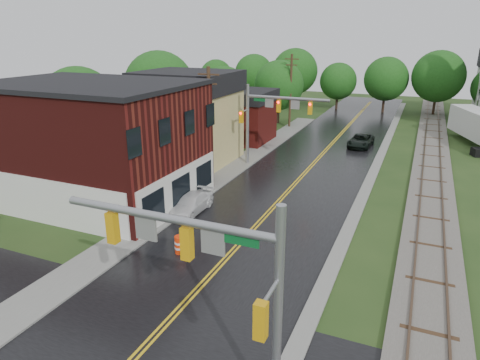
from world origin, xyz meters
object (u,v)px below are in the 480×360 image
Objects in this scene: tree_left_a at (80,107)px; tree_left_b at (160,88)px; utility_pole_c at (291,90)px; suv_dark at (361,141)px; tree_left_c at (225,93)px; traffic_signal_far at (270,112)px; brick_building at (92,142)px; utility_pole_b at (210,122)px; tree_left_e at (280,87)px; pickup_white at (191,204)px; construction_barrel at (180,245)px; traffic_signal_near at (210,264)px.

tree_left_b is (2.00, 10.00, 0.60)m from tree_left_a.
utility_pole_c is 12.49m from suv_dark.
tree_left_b reaches higher than tree_left_c.
brick_building is at bearing -126.92° from traffic_signal_far.
tree_left_e is at bearing 94.90° from utility_pole_b.
construction_barrel is at bearing -66.09° from pickup_white.
tree_left_c is at bearing 111.49° from utility_pole_b.
utility_pole_c is 1.04× the size of tree_left_a.
traffic_signal_far is at bearing -18.81° from tree_left_b.
utility_pole_b is at bearing -123.68° from traffic_signal_far.
utility_pole_c reaches higher than tree_left_a.
tree_left_c is 7.82m from tree_left_e.
suv_dark is at bearing 78.49° from construction_barrel.
utility_pole_b is at bearing 109.43° from construction_barrel.
tree_left_c is at bearing -149.80° from utility_pole_c.
traffic_signal_near is 7.27× the size of construction_barrel.
traffic_signal_far is at bearing -78.91° from utility_pole_c.
tree_left_e is at bearing 98.05° from pickup_white.
traffic_signal_near and traffic_signal_far have the same top height.
tree_left_b is at bearing 107.61° from brick_building.
utility_pole_b is 13.05m from tree_left_a.
tree_left_c reaches higher than traffic_signal_far.
tree_left_c is at bearing 93.14° from brick_building.
utility_pole_b is at bearing -85.10° from tree_left_e.
tree_left_b is (-21.32, 29.90, 0.75)m from traffic_signal_near.
suv_dark is (6.49, 10.45, -4.32)m from traffic_signal_far.
traffic_signal_far is (-6.94, 25.00, 0.01)m from traffic_signal_near.
tree_left_a is (-16.38, -5.10, 0.14)m from traffic_signal_far.
utility_pole_c is at bearing 101.09° from traffic_signal_far.
tree_left_c is 32.21m from construction_barrel.
suv_dark is 23.62m from pickup_white.
tree_left_e is (9.00, 14.00, -0.90)m from tree_left_b.
tree_left_c is (-17.32, 37.90, -0.46)m from traffic_signal_near.
tree_left_b is at bearing -161.40° from suv_dark.
brick_building is 9.03m from utility_pole_b.
brick_building is 31.12m from tree_left_e.
pickup_white is at bearing 1.26° from brick_building.
pickup_white is 4.13× the size of construction_barrel.
brick_building is 8.46m from pickup_white.
brick_building is 1.75× the size of tree_left_e.
tree_left_b is 1.27× the size of tree_left_c.
brick_building is 1.95× the size of traffic_signal_far.
tree_left_a is (-13.05, -22.10, 0.39)m from utility_pole_c.
tree_left_e reaches higher than construction_barrel.
traffic_signal_near is at bearing -54.51° from tree_left_b.
utility_pole_c is at bearing 90.00° from utility_pole_b.
utility_pole_b reaches higher than traffic_signal_far.
tree_left_e is 8.09× the size of construction_barrel.
suv_dark is at bearing 57.55° from utility_pole_b.
brick_building is at bearing -86.86° from tree_left_c.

